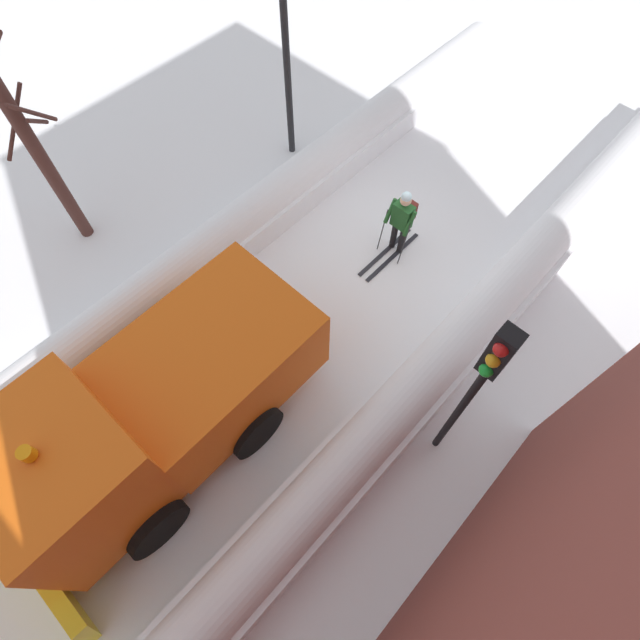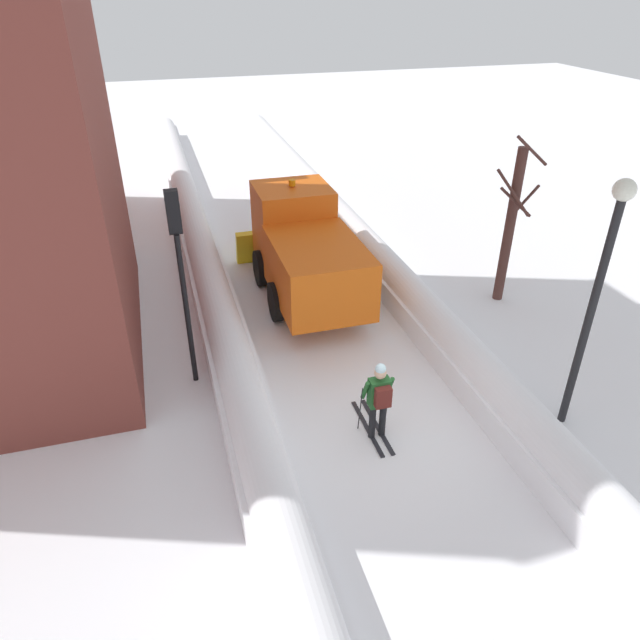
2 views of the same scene
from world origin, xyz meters
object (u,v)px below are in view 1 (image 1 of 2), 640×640
(skier, at_px, (402,220))
(street_lamp, at_px, (284,22))
(bare_tree_near, at_px, (41,156))
(plow_truck, at_px, (151,416))
(traffic_light_pole, at_px, (479,381))

(skier, bearing_deg, street_lamp, -9.16)
(street_lamp, relative_size, bare_tree_near, 1.09)
(plow_truck, distance_m, traffic_light_pole, 5.13)
(street_lamp, bearing_deg, traffic_light_pole, 152.99)
(plow_truck, bearing_deg, bare_tree_near, -18.17)
(street_lamp, bearing_deg, skier, 170.84)
(street_lamp, xyz_separation_m, bare_tree_near, (1.59, 5.23, -1.02))
(plow_truck, xyz_separation_m, traffic_light_pole, (-3.59, -3.23, 1.72))
(plow_truck, xyz_separation_m, street_lamp, (3.82, -7.01, 1.87))
(plow_truck, relative_size, bare_tree_near, 1.23)
(traffic_light_pole, relative_size, street_lamp, 0.86)
(street_lamp, bearing_deg, bare_tree_near, 73.10)
(traffic_light_pole, height_order, bare_tree_near, bare_tree_near)
(plow_truck, relative_size, skier, 3.31)
(skier, relative_size, traffic_light_pole, 0.40)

